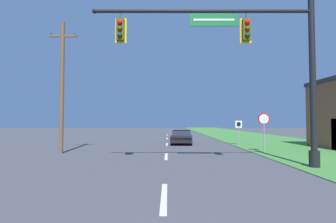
# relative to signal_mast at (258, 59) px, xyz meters

# --- Properties ---
(grass_verge_right) EXTENTS (10.00, 110.00, 0.04)m
(grass_verge_right) POSITION_rel_signal_mast_xyz_m (6.51, 19.68, -4.68)
(grass_verge_right) COLOR #428438
(grass_verge_right) RESTS_ON ground
(road_center_line) EXTENTS (0.16, 34.80, 0.01)m
(road_center_line) POSITION_rel_signal_mast_xyz_m (-3.99, 11.68, -4.70)
(road_center_line) COLOR silver
(road_center_line) RESTS_ON ground
(signal_mast) EXTENTS (9.85, 0.47, 7.68)m
(signal_mast) POSITION_rel_signal_mast_xyz_m (0.00, 0.00, 0.00)
(signal_mast) COLOR black
(signal_mast) RESTS_ON grass_verge_right
(car_ahead) EXTENTS (2.12, 4.51, 1.19)m
(car_ahead) POSITION_rel_signal_mast_xyz_m (-2.66, 12.26, -4.10)
(car_ahead) COLOR black
(car_ahead) RESTS_ON ground
(stop_sign) EXTENTS (0.76, 0.07, 2.50)m
(stop_sign) POSITION_rel_signal_mast_xyz_m (2.28, 5.50, -2.84)
(stop_sign) COLOR gray
(stop_sign) RESTS_ON grass_verge_right
(route_sign_post) EXTENTS (0.55, 0.06, 2.03)m
(route_sign_post) POSITION_rel_signal_mast_xyz_m (2.03, 10.61, -3.18)
(route_sign_post) COLOR gray
(route_sign_post) RESTS_ON grass_verge_right
(utility_pole_near) EXTENTS (1.80, 0.26, 8.36)m
(utility_pole_near) POSITION_rel_signal_mast_xyz_m (-10.61, 5.20, -0.37)
(utility_pole_near) COLOR brown
(utility_pole_near) RESTS_ON ground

